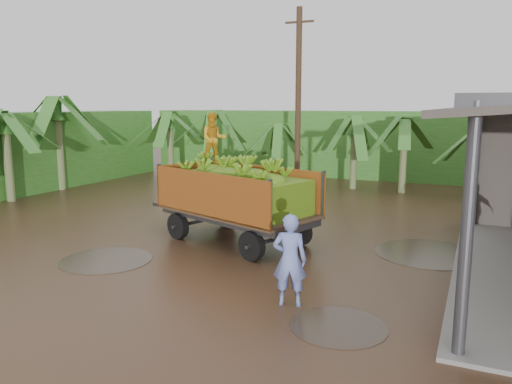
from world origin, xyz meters
TOP-DOWN VIEW (x-y plane):
  - ground at (0.00, 0.00)m, footprint 100.00×100.00m
  - hedge_north at (-2.00, 16.00)m, footprint 22.00×3.00m
  - hedge_west at (-14.00, 4.00)m, footprint 3.00×18.00m
  - banana_trailer at (-0.90, 0.93)m, footprint 6.46×3.65m
  - man_blue at (2.13, -2.81)m, footprint 0.77×0.61m
  - utility_pole at (-1.58, 8.03)m, footprint 1.20×0.24m
  - banana_plants at (-5.55, 6.63)m, footprint 25.38×19.66m

SIDE VIEW (x-z plane):
  - ground at x=0.00m, z-range 0.00..0.00m
  - man_blue at x=2.13m, z-range 0.00..1.86m
  - banana_trailer at x=-0.90m, z-range -0.45..3.26m
  - hedge_north at x=-2.00m, z-range 0.00..3.60m
  - hedge_west at x=-14.00m, z-range 0.00..3.60m
  - banana_plants at x=-5.55m, z-range -0.33..4.08m
  - utility_pole at x=-1.58m, z-range 0.06..7.86m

